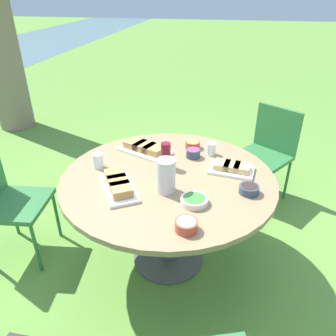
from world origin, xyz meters
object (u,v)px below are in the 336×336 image
dining_table (168,188)px  wine_glass (166,150)px  chair_far_back (268,148)px  water_pitcher (166,176)px  chair_near_left (4,195)px

dining_table → wine_glass: wine_glass is taller
dining_table → wine_glass: 0.26m
dining_table → chair_far_back: 1.30m
dining_table → water_pitcher: size_ratio=6.58×
water_pitcher → wine_glass: bearing=11.3°
water_pitcher → chair_near_left: bearing=87.5°
chair_near_left → water_pitcher: 1.26m
dining_table → water_pitcher: water_pitcher is taller
chair_near_left → chair_far_back: bearing=-58.7°
chair_near_left → chair_far_back: 2.28m
dining_table → chair_far_back: chair_far_back is taller
dining_table → chair_near_left: 1.20m
dining_table → chair_near_left: (-0.13, 1.19, -0.13)m
chair_near_left → wine_glass: 1.23m
dining_table → chair_far_back: size_ratio=1.61×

